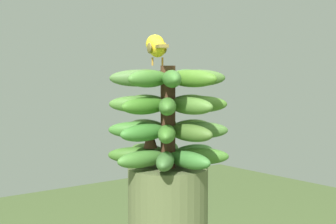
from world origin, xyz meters
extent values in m
cylinder|color=#4C2D1E|center=(0.00, 0.00, 1.13)|extent=(0.04, 0.04, 0.26)
ellipsoid|color=#4A762C|center=(0.00, -0.08, 1.03)|extent=(0.05, 0.15, 0.04)
ellipsoid|color=#417028|center=(0.06, -0.06, 1.03)|extent=(0.14, 0.13, 0.04)
ellipsoid|color=#487E34|center=(0.08, 0.00, 1.03)|extent=(0.15, 0.05, 0.04)
ellipsoid|color=#406C34|center=(0.06, 0.06, 1.03)|extent=(0.13, 0.14, 0.04)
ellipsoid|color=#3F7B35|center=(0.00, 0.08, 1.03)|extent=(0.05, 0.15, 0.04)
ellipsoid|color=#467C2D|center=(-0.06, 0.06, 1.03)|extent=(0.14, 0.13, 0.04)
ellipsoid|color=#417B31|center=(-0.08, 0.00, 1.03)|extent=(0.15, 0.05, 0.04)
ellipsoid|color=#427B2C|center=(-0.06, -0.06, 1.03)|extent=(0.13, 0.14, 0.04)
ellipsoid|color=#486C2C|center=(0.01, -0.08, 1.10)|extent=(0.05, 0.15, 0.04)
ellipsoid|color=#427D31|center=(0.06, -0.05, 1.10)|extent=(0.14, 0.13, 0.04)
ellipsoid|color=#3E7E31|center=(0.08, 0.01, 1.10)|extent=(0.15, 0.05, 0.04)
ellipsoid|color=#41762A|center=(0.05, 0.06, 1.10)|extent=(0.13, 0.14, 0.04)
ellipsoid|color=#4B6D2D|center=(-0.01, 0.08, 1.10)|extent=(0.05, 0.15, 0.04)
ellipsoid|color=#4B7734|center=(-0.06, 0.05, 1.10)|extent=(0.14, 0.13, 0.04)
ellipsoid|color=#507F2A|center=(-0.08, -0.01, 1.10)|extent=(0.15, 0.05, 0.04)
ellipsoid|color=#4C7825|center=(-0.05, -0.06, 1.10)|extent=(0.13, 0.14, 0.04)
ellipsoid|color=#4F7A2B|center=(-0.08, -0.01, 1.17)|extent=(0.15, 0.06, 0.04)
ellipsoid|color=#477A31|center=(-0.05, -0.06, 1.17)|extent=(0.13, 0.14, 0.04)
ellipsoid|color=#447A25|center=(0.01, -0.08, 1.17)|extent=(0.06, 0.15, 0.04)
ellipsoid|color=#4D7D32|center=(0.06, -0.05, 1.17)|extent=(0.14, 0.13, 0.04)
ellipsoid|color=#407825|center=(0.08, 0.01, 1.17)|extent=(0.15, 0.06, 0.04)
ellipsoid|color=#3E702A|center=(0.05, 0.06, 1.17)|extent=(0.13, 0.14, 0.04)
ellipsoid|color=#517B33|center=(-0.01, 0.08, 1.17)|extent=(0.06, 0.15, 0.04)
ellipsoid|color=#4B7A2A|center=(-0.06, 0.05, 1.17)|extent=(0.14, 0.13, 0.04)
ellipsoid|color=#466C2C|center=(-0.04, -0.06, 1.23)|extent=(0.11, 0.15, 0.04)
ellipsoid|color=#4C7128|center=(0.02, -0.07, 1.23)|extent=(0.08, 0.15, 0.04)
ellipsoid|color=#4B7137|center=(0.06, -0.04, 1.23)|extent=(0.15, 0.11, 0.04)
ellipsoid|color=#467C30|center=(0.07, 0.02, 1.23)|extent=(0.15, 0.08, 0.04)
ellipsoid|color=#3E752E|center=(0.04, 0.06, 1.23)|extent=(0.11, 0.15, 0.04)
ellipsoid|color=#497925|center=(-0.02, 0.07, 1.23)|extent=(0.08, 0.15, 0.04)
ellipsoid|color=#4A7231|center=(-0.06, 0.04, 1.23)|extent=(0.15, 0.11, 0.04)
ellipsoid|color=#487C33|center=(-0.07, -0.02, 1.23)|extent=(0.15, 0.08, 0.04)
cone|color=#4C2D1E|center=(0.04, -0.03, 1.08)|extent=(0.04, 0.04, 0.06)
cylinder|color=#C68933|center=(0.00, -0.02, 1.28)|extent=(0.01, 0.00, 0.02)
cylinder|color=#C68933|center=(0.02, -0.04, 1.28)|extent=(0.00, 0.01, 0.02)
ellipsoid|color=yellow|center=(0.01, -0.03, 1.31)|extent=(0.08, 0.10, 0.05)
ellipsoid|color=olive|center=(0.00, -0.01, 1.31)|extent=(0.04, 0.07, 0.03)
ellipsoid|color=olive|center=(0.03, -0.04, 1.31)|extent=(0.04, 0.07, 0.03)
cube|color=olive|center=(0.05, 0.04, 1.31)|extent=(0.05, 0.07, 0.01)
sphere|color=yellow|center=(-0.01, -0.07, 1.32)|extent=(0.05, 0.05, 0.05)
sphere|color=black|center=(0.00, -0.08, 1.32)|extent=(0.01, 0.01, 0.01)
cone|color=orange|center=(-0.02, -0.09, 1.32)|extent=(0.03, 0.03, 0.02)
camera|label=1|loc=(0.90, 1.13, 1.27)|focal=60.86mm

